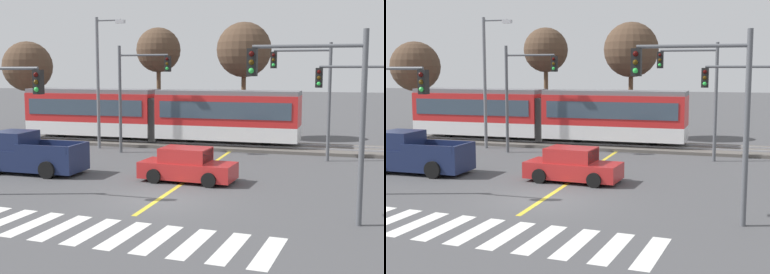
# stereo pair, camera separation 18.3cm
# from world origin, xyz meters

# --- Properties ---
(ground_plane) EXTENTS (200.00, 200.00, 0.00)m
(ground_plane) POSITION_xyz_m (0.00, 0.00, 0.00)
(ground_plane) COLOR #474749
(track_bed) EXTENTS (120.00, 4.00, 0.18)m
(track_bed) POSITION_xyz_m (0.00, 14.33, 0.09)
(track_bed) COLOR #56514C
(track_bed) RESTS_ON ground
(rail_near) EXTENTS (120.00, 0.08, 0.10)m
(rail_near) POSITION_xyz_m (0.00, 13.61, 0.23)
(rail_near) COLOR #939399
(rail_near) RESTS_ON track_bed
(rail_far) EXTENTS (120.00, 0.08, 0.10)m
(rail_far) POSITION_xyz_m (0.00, 15.05, 0.23)
(rail_far) COLOR #939399
(rail_far) RESTS_ON track_bed
(light_rail_tram) EXTENTS (18.50, 2.64, 3.43)m
(light_rail_tram) POSITION_xyz_m (-5.32, 14.33, 2.05)
(light_rail_tram) COLOR silver
(light_rail_tram) RESTS_ON track_bed
(crosswalk_stripe_1) EXTENTS (0.74, 2.83, 0.01)m
(crosswalk_stripe_1) POSITION_xyz_m (-3.84, -4.18, 0.00)
(crosswalk_stripe_1) COLOR silver
(crosswalk_stripe_1) RESTS_ON ground
(crosswalk_stripe_2) EXTENTS (0.74, 2.83, 0.01)m
(crosswalk_stripe_2) POSITION_xyz_m (-2.74, -4.25, 0.00)
(crosswalk_stripe_2) COLOR silver
(crosswalk_stripe_2) RESTS_ON ground
(crosswalk_stripe_3) EXTENTS (0.74, 2.83, 0.01)m
(crosswalk_stripe_3) POSITION_xyz_m (-1.65, -4.32, 0.00)
(crosswalk_stripe_3) COLOR silver
(crosswalk_stripe_3) RESTS_ON ground
(crosswalk_stripe_4) EXTENTS (0.74, 2.83, 0.01)m
(crosswalk_stripe_4) POSITION_xyz_m (-0.55, -4.40, 0.00)
(crosswalk_stripe_4) COLOR silver
(crosswalk_stripe_4) RESTS_ON ground
(crosswalk_stripe_5) EXTENTS (0.74, 2.83, 0.01)m
(crosswalk_stripe_5) POSITION_xyz_m (0.55, -4.47, 0.00)
(crosswalk_stripe_5) COLOR silver
(crosswalk_stripe_5) RESTS_ON ground
(crosswalk_stripe_6) EXTENTS (0.74, 2.83, 0.01)m
(crosswalk_stripe_6) POSITION_xyz_m (1.65, -4.54, 0.00)
(crosswalk_stripe_6) COLOR silver
(crosswalk_stripe_6) RESTS_ON ground
(crosswalk_stripe_7) EXTENTS (0.74, 2.83, 0.01)m
(crosswalk_stripe_7) POSITION_xyz_m (2.74, -4.61, 0.00)
(crosswalk_stripe_7) COLOR silver
(crosswalk_stripe_7) RESTS_ON ground
(crosswalk_stripe_8) EXTENTS (0.74, 2.83, 0.01)m
(crosswalk_stripe_8) POSITION_xyz_m (3.84, -4.68, 0.00)
(crosswalk_stripe_8) COLOR silver
(crosswalk_stripe_8) RESTS_ON ground
(crosswalk_stripe_9) EXTENTS (0.74, 2.83, 0.01)m
(crosswalk_stripe_9) POSITION_xyz_m (4.94, -4.76, 0.00)
(crosswalk_stripe_9) COLOR silver
(crosswalk_stripe_9) RESTS_ON ground
(lane_centre_line) EXTENTS (0.20, 14.77, 0.01)m
(lane_centre_line) POSITION_xyz_m (0.00, 4.95, 0.00)
(lane_centre_line) COLOR gold
(lane_centre_line) RESTS_ON ground
(sedan_crossing) EXTENTS (4.30, 2.11, 1.52)m
(sedan_crossing) POSITION_xyz_m (0.09, 3.46, 0.70)
(sedan_crossing) COLOR #B22323
(sedan_crossing) RESTS_ON ground
(pickup_truck) EXTENTS (5.42, 2.28, 1.98)m
(pickup_truck) POSITION_xyz_m (-7.90, 3.23, 0.84)
(pickup_truck) COLOR #192347
(pickup_truck) RESTS_ON ground
(traffic_light_far_left) EXTENTS (3.25, 0.38, 6.30)m
(traffic_light_far_left) POSITION_xyz_m (-5.14, 10.25, 4.07)
(traffic_light_far_left) COLOR #515459
(traffic_light_far_left) RESTS_ON ground
(traffic_light_far_right) EXTENTS (3.25, 0.38, 6.36)m
(traffic_light_far_right) POSITION_xyz_m (4.76, 10.68, 4.16)
(traffic_light_far_right) COLOR #515459
(traffic_light_far_right) RESTS_ON ground
(traffic_light_mid_right) EXTENTS (4.25, 0.38, 5.63)m
(traffic_light_mid_right) POSITION_xyz_m (7.97, 6.49, 3.70)
(traffic_light_mid_right) COLOR #515459
(traffic_light_mid_right) RESTS_ON ground
(traffic_light_near_right) EXTENTS (3.75, 0.38, 6.19)m
(traffic_light_near_right) POSITION_xyz_m (6.06, -1.40, 4.05)
(traffic_light_near_right) COLOR #515459
(traffic_light_near_right) RESTS_ON ground
(street_lamp_west) EXTENTS (1.96, 0.28, 8.10)m
(street_lamp_west) POSITION_xyz_m (-8.02, 11.45, 4.59)
(street_lamp_west) COLOR slate
(street_lamp_west) RESTS_ON ground
(bare_tree_far_west) EXTENTS (3.92, 3.92, 7.12)m
(bare_tree_far_west) POSITION_xyz_m (-17.70, 18.24, 5.13)
(bare_tree_far_west) COLOR brown
(bare_tree_far_west) RESTS_ON ground
(bare_tree_west) EXTENTS (3.33, 3.33, 8.03)m
(bare_tree_west) POSITION_xyz_m (-7.07, 19.29, 6.31)
(bare_tree_west) COLOR brown
(bare_tree_west) RESTS_ON ground
(bare_tree_east) EXTENTS (3.83, 3.83, 8.20)m
(bare_tree_east) POSITION_xyz_m (-0.37, 18.35, 6.25)
(bare_tree_east) COLOR brown
(bare_tree_east) RESTS_ON ground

